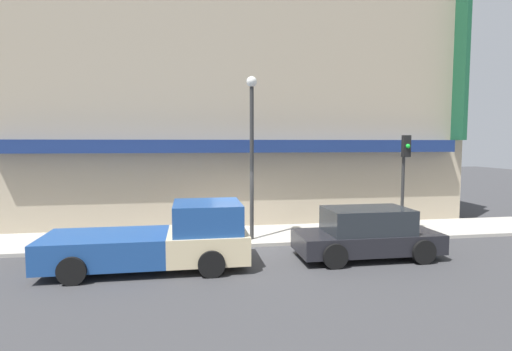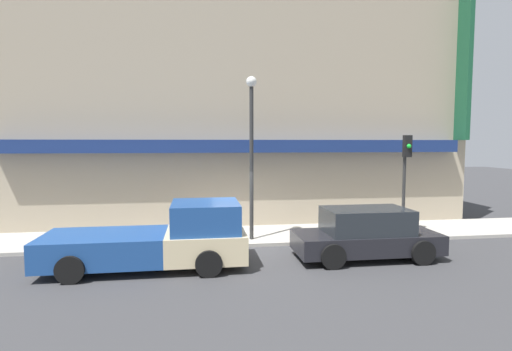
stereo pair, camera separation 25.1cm
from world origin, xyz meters
name	(u,v)px [view 1 (the left image)]	position (x,y,z in m)	size (l,w,h in m)	color
ground_plane	(251,247)	(0.00, 0.00, 0.00)	(80.00, 80.00, 0.00)	#38383A
sidewalk	(245,236)	(0.00, 1.47, 0.06)	(36.00, 2.94, 0.12)	#ADA89E
building	(236,95)	(0.01, 4.42, 5.56)	(19.80, 3.80, 11.15)	tan
pickup_truck	(162,240)	(-2.77, -1.74, 0.80)	(5.52, 2.29, 1.82)	beige
parked_car	(367,234)	(3.31, -1.74, 0.74)	(4.32, 1.97, 1.52)	black
fire_hydrant	(199,230)	(-1.70, 0.71, 0.50)	(0.21, 0.21, 0.77)	red
street_lamp	(252,139)	(0.14, 0.66, 3.63)	(0.36, 0.36, 5.64)	#2D2D2D
traffic_light	(404,166)	(5.90, 0.73, 2.64)	(0.28, 0.42, 3.66)	#2D2D2D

